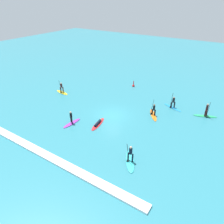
% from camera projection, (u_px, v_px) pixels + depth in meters
% --- Properties ---
extents(ground_plane, '(120.00, 120.00, 0.00)m').
position_uv_depth(ground_plane, '(112.00, 115.00, 28.55)').
color(ground_plane, teal).
rests_on(ground_plane, ground).
extents(surfer_on_orange_board, '(2.33, 3.01, 2.28)m').
position_uv_depth(surfer_on_orange_board, '(153.00, 113.00, 28.36)').
color(surfer_on_orange_board, orange).
rests_on(surfer_on_orange_board, ground_plane).
extents(surfer_on_purple_board, '(0.79, 2.82, 1.72)m').
position_uv_depth(surfer_on_purple_board, '(72.00, 121.00, 26.56)').
color(surfer_on_purple_board, purple).
rests_on(surfer_on_purple_board, ground_plane).
extents(surfer_on_green_board, '(2.99, 1.65, 2.32)m').
position_uv_depth(surfer_on_green_board, '(206.00, 113.00, 28.07)').
color(surfer_on_green_board, '#23B266').
rests_on(surfer_on_green_board, ground_plane).
extents(surfer_on_red_board, '(1.29, 3.26, 0.38)m').
position_uv_depth(surfer_on_red_board, '(98.00, 123.00, 26.52)').
color(surfer_on_red_board, red).
rests_on(surfer_on_red_board, ground_plane).
extents(surfer_on_blue_board, '(3.07, 1.69, 2.28)m').
position_uv_depth(surfer_on_blue_board, '(173.00, 105.00, 30.20)').
color(surfer_on_blue_board, '#1E8CD1').
rests_on(surfer_on_blue_board, ground_plane).
extents(surfer_on_yellow_board, '(2.81, 1.15, 2.28)m').
position_uv_depth(surfer_on_yellow_board, '(62.00, 90.00, 34.84)').
color(surfer_on_yellow_board, yellow).
rests_on(surfer_on_yellow_board, ground_plane).
extents(surfer_on_teal_board, '(2.40, 3.12, 2.26)m').
position_uv_depth(surfer_on_teal_board, '(130.00, 158.00, 20.51)').
color(surfer_on_teal_board, '#33C6CC').
rests_on(surfer_on_teal_board, ground_plane).
extents(marker_buoy, '(0.45, 0.45, 1.16)m').
position_uv_depth(marker_buoy, '(133.00, 86.00, 37.32)').
color(marker_buoy, red).
rests_on(marker_buoy, ground_plane).
extents(wave_crest, '(20.47, 0.90, 0.18)m').
position_uv_depth(wave_crest, '(54.00, 159.00, 20.85)').
color(wave_crest, white).
rests_on(wave_crest, ground_plane).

